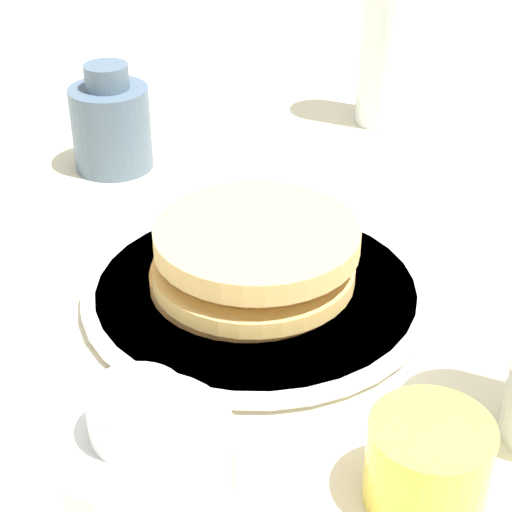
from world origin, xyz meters
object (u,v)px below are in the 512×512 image
(juice_glass, at_px, (428,463))
(water_bottle_mid, at_px, (392,24))
(plate, at_px, (256,291))
(cream_jug, at_px, (111,124))
(pancake_stack, at_px, (254,256))

(juice_glass, bearing_deg, water_bottle_mid, -42.89)
(plate, relative_size, cream_jug, 2.53)
(cream_jug, bearing_deg, water_bottle_mid, -105.85)
(cream_jug, xyz_separation_m, water_bottle_mid, (-0.09, -0.31, 0.07))
(pancake_stack, relative_size, water_bottle_mid, 0.71)
(plate, xyz_separation_m, pancake_stack, (0.00, 0.00, 0.03))
(plate, distance_m, pancake_stack, 0.03)
(plate, height_order, cream_jug, cream_jug)
(cream_jug, bearing_deg, juice_glass, 170.72)
(water_bottle_mid, bearing_deg, juice_glass, 137.11)
(cream_jug, bearing_deg, pancake_stack, 173.04)
(pancake_stack, bearing_deg, cream_jug, -6.96)
(plate, bearing_deg, cream_jug, -6.72)
(pancake_stack, relative_size, juice_glass, 2.33)
(juice_glass, distance_m, water_bottle_mid, 0.58)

